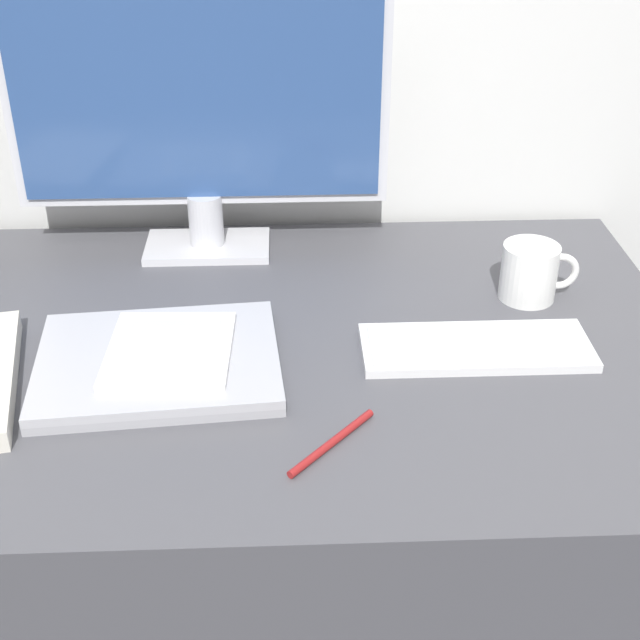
{
  "coord_description": "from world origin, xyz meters",
  "views": [
    {
      "loc": [
        0.05,
        -0.82,
        1.32
      ],
      "look_at": [
        0.09,
        0.12,
        0.76
      ],
      "focal_mm": 50.0,
      "sensor_mm": 36.0,
      "label": 1
    }
  ],
  "objects_px": {
    "keyboard": "(476,347)",
    "coffee_mug": "(531,272)",
    "monitor": "(196,86)",
    "ereader": "(170,350)",
    "pen": "(332,442)",
    "laptop": "(158,363)"
  },
  "relations": [
    {
      "from": "monitor",
      "to": "keyboard",
      "type": "height_order",
      "value": "monitor"
    },
    {
      "from": "laptop",
      "to": "ereader",
      "type": "height_order",
      "value": "ereader"
    },
    {
      "from": "laptop",
      "to": "pen",
      "type": "xyz_separation_m",
      "value": [
        0.21,
        -0.16,
        -0.01
      ]
    },
    {
      "from": "laptop",
      "to": "ereader",
      "type": "bearing_deg",
      "value": 13.08
    },
    {
      "from": "coffee_mug",
      "to": "monitor",
      "type": "bearing_deg",
      "value": 159.47
    },
    {
      "from": "monitor",
      "to": "ereader",
      "type": "relative_size",
      "value": 3.19
    },
    {
      "from": "pen",
      "to": "monitor",
      "type": "bearing_deg",
      "value": 108.75
    },
    {
      "from": "laptop",
      "to": "pen",
      "type": "bearing_deg",
      "value": -37.27
    },
    {
      "from": "keyboard",
      "to": "ereader",
      "type": "bearing_deg",
      "value": -176.77
    },
    {
      "from": "keyboard",
      "to": "monitor",
      "type": "bearing_deg",
      "value": 139.21
    },
    {
      "from": "keyboard",
      "to": "coffee_mug",
      "type": "relative_size",
      "value": 2.66
    },
    {
      "from": "pen",
      "to": "ereader",
      "type": "bearing_deg",
      "value": 140.02
    },
    {
      "from": "ereader",
      "to": "coffee_mug",
      "type": "distance_m",
      "value": 0.51
    },
    {
      "from": "keyboard",
      "to": "laptop",
      "type": "xyz_separation_m",
      "value": [
        -0.4,
        -0.03,
        0.0
      ]
    },
    {
      "from": "ereader",
      "to": "coffee_mug",
      "type": "height_order",
      "value": "coffee_mug"
    },
    {
      "from": "coffee_mug",
      "to": "ereader",
      "type": "bearing_deg",
      "value": -161.71
    },
    {
      "from": "keyboard",
      "to": "coffee_mug",
      "type": "distance_m",
      "value": 0.18
    },
    {
      "from": "monitor",
      "to": "coffee_mug",
      "type": "distance_m",
      "value": 0.54
    },
    {
      "from": "ereader",
      "to": "pen",
      "type": "height_order",
      "value": "ereader"
    },
    {
      "from": "monitor",
      "to": "pen",
      "type": "bearing_deg",
      "value": -71.25
    },
    {
      "from": "monitor",
      "to": "coffee_mug",
      "type": "xyz_separation_m",
      "value": [
        0.46,
        -0.17,
        -0.22
      ]
    },
    {
      "from": "monitor",
      "to": "keyboard",
      "type": "relative_size",
      "value": 1.89
    }
  ]
}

